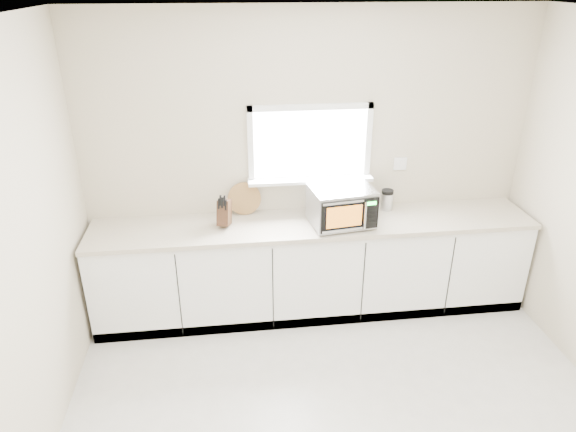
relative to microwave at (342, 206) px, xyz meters
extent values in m
cube|color=beige|center=(-0.23, 0.39, 0.25)|extent=(4.00, 0.02, 2.70)
cube|color=white|center=(-0.23, 0.37, 0.45)|extent=(1.00, 0.02, 0.60)
cube|color=white|center=(-0.23, 0.31, 0.13)|extent=(1.12, 0.16, 0.03)
cube|color=white|center=(-0.23, 0.36, 0.78)|extent=(1.10, 0.04, 0.05)
cube|color=white|center=(-0.23, 0.36, 0.13)|extent=(1.10, 0.04, 0.05)
cube|color=white|center=(-0.75, 0.36, 0.45)|extent=(0.05, 0.04, 0.70)
cube|color=white|center=(0.30, 0.36, 0.45)|extent=(0.05, 0.04, 0.70)
cube|color=white|center=(0.62, 0.38, 0.22)|extent=(0.12, 0.01, 0.12)
cube|color=white|center=(-0.23, 0.09, -0.66)|extent=(3.92, 0.60, 0.88)
cube|color=beige|center=(-0.23, 0.08, -0.20)|extent=(3.92, 0.64, 0.04)
cylinder|color=black|center=(-0.20, -0.18, -0.17)|extent=(0.03, 0.03, 0.02)
cylinder|color=black|center=(-0.24, 0.13, -0.17)|extent=(0.03, 0.03, 0.02)
cylinder|color=black|center=(0.24, -0.12, -0.17)|extent=(0.03, 0.03, 0.02)
cylinder|color=black|center=(0.20, 0.19, -0.17)|extent=(0.03, 0.03, 0.02)
cube|color=#B6B9BE|center=(0.00, 0.01, 0.00)|extent=(0.57, 0.47, 0.32)
cube|color=black|center=(0.03, -0.20, 0.00)|extent=(0.50, 0.08, 0.28)
cube|color=orange|center=(-0.02, -0.21, 0.00)|extent=(0.31, 0.05, 0.19)
cylinder|color=silver|center=(0.15, -0.20, 0.00)|extent=(0.02, 0.02, 0.25)
cube|color=black|center=(0.20, -0.18, 0.00)|extent=(0.13, 0.02, 0.27)
cube|color=#19FF33|center=(0.20, -0.18, 0.09)|extent=(0.09, 0.02, 0.03)
cube|color=silver|center=(0.00, 0.01, 0.16)|extent=(0.57, 0.47, 0.01)
cube|color=#3F2716|center=(-1.01, 0.10, -0.05)|extent=(0.15, 0.23, 0.25)
cube|color=black|center=(-1.05, 0.06, 0.05)|extent=(0.02, 0.04, 0.09)
cube|color=black|center=(-1.02, 0.05, 0.06)|extent=(0.02, 0.04, 0.09)
cube|color=black|center=(-0.99, 0.05, 0.04)|extent=(0.02, 0.04, 0.09)
cube|color=black|center=(-1.03, 0.06, 0.08)|extent=(0.02, 0.04, 0.09)
cube|color=black|center=(-1.00, 0.05, 0.08)|extent=(0.02, 0.04, 0.09)
cylinder|color=#A87641|center=(-0.82, 0.33, -0.03)|extent=(0.30, 0.07, 0.30)
cylinder|color=#B6B9BE|center=(0.49, 0.26, -0.10)|extent=(0.14, 0.14, 0.16)
cylinder|color=black|center=(0.49, 0.26, 0.00)|extent=(0.14, 0.14, 0.04)
camera|label=1|loc=(-0.96, -3.94, 1.80)|focal=32.00mm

